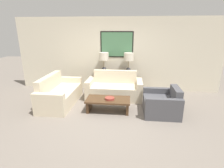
% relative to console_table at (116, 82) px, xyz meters
% --- Properties ---
extents(ground_plane, '(20.00, 20.00, 0.00)m').
position_rel_console_table_xyz_m(ground_plane, '(0.00, -2.17, -0.36)').
color(ground_plane, slate).
extents(back_wall, '(7.48, 0.12, 2.65)m').
position_rel_console_table_xyz_m(back_wall, '(0.00, 0.27, 0.97)').
color(back_wall, beige).
rests_on(back_wall, ground_plane).
extents(console_table, '(1.31, 0.38, 0.73)m').
position_rel_console_table_xyz_m(console_table, '(0.00, 0.00, 0.00)').
color(console_table, '#332319').
rests_on(console_table, ground_plane).
extents(table_lamp_left, '(0.34, 0.34, 0.71)m').
position_rel_console_table_xyz_m(table_lamp_left, '(-0.44, 0.00, 0.87)').
color(table_lamp_left, '#333338').
rests_on(table_lamp_left, console_table).
extents(table_lamp_right, '(0.34, 0.34, 0.71)m').
position_rel_console_table_xyz_m(table_lamp_right, '(0.44, 0.00, 0.87)').
color(table_lamp_right, '#333338').
rests_on(table_lamp_right, console_table).
extents(couch_by_back_wall, '(1.82, 0.86, 0.88)m').
position_rel_console_table_xyz_m(couch_by_back_wall, '(0.00, -0.65, -0.06)').
color(couch_by_back_wall, beige).
rests_on(couch_by_back_wall, ground_plane).
extents(couch_by_side, '(0.86, 1.82, 0.88)m').
position_rel_console_table_xyz_m(couch_by_side, '(-1.64, -1.31, -0.06)').
color(couch_by_side, beige).
rests_on(couch_by_side, ground_plane).
extents(coffee_table, '(1.22, 0.60, 0.37)m').
position_rel_console_table_xyz_m(coffee_table, '(-0.08, -1.69, -0.09)').
color(coffee_table, '#4C331E').
rests_on(coffee_table, ground_plane).
extents(decorative_bowl, '(0.27, 0.27, 0.06)m').
position_rel_console_table_xyz_m(decorative_bowl, '(-0.03, -1.72, 0.03)').
color(decorative_bowl, '#93382D').
rests_on(decorative_bowl, coffee_table).
extents(armchair_near_back_wall, '(0.92, 0.99, 0.75)m').
position_rel_console_table_xyz_m(armchair_near_back_wall, '(1.40, -1.66, -0.09)').
color(armchair_near_back_wall, '#4C4C51').
rests_on(armchair_near_back_wall, ground_plane).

